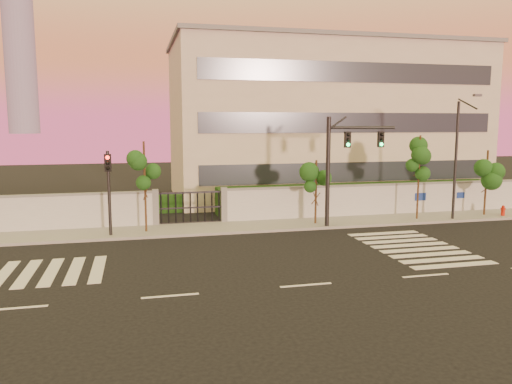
% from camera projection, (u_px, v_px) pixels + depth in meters
% --- Properties ---
extents(ground, '(120.00, 120.00, 0.00)m').
position_uv_depth(ground, '(306.00, 285.00, 18.58)').
color(ground, black).
rests_on(ground, ground).
extents(sidewalk, '(60.00, 3.00, 0.15)m').
position_uv_depth(sidewalk, '(246.00, 227.00, 28.68)').
color(sidewalk, gray).
rests_on(sidewalk, ground).
extents(perimeter_wall, '(60.00, 0.36, 2.20)m').
position_uv_depth(perimeter_wall, '(242.00, 205.00, 30.01)').
color(perimeter_wall, '#AFB2B7').
rests_on(perimeter_wall, ground).
extents(hedge_row, '(41.00, 4.25, 1.80)m').
position_uv_depth(hedge_row, '(249.00, 202.00, 32.93)').
color(hedge_row, black).
rests_on(hedge_row, ground).
extents(institutional_building, '(24.40, 12.40, 12.25)m').
position_uv_depth(institutional_building, '(322.00, 121.00, 40.98)').
color(institutional_building, beige).
rests_on(institutional_building, ground).
extents(distant_skyscraper, '(16.00, 16.00, 118.00)m').
position_uv_depth(distant_skyscraper, '(17.00, 16.00, 264.57)').
color(distant_skyscraper, slate).
rests_on(distant_skyscraper, ground).
extents(road_markings, '(57.00, 7.62, 0.02)m').
position_uv_depth(road_markings, '(243.00, 261.00, 21.83)').
color(road_markings, silver).
rests_on(road_markings, ground).
extents(street_tree_c, '(1.45, 1.15, 5.03)m').
position_uv_depth(street_tree_c, '(145.00, 166.00, 26.65)').
color(street_tree_c, '#382314').
rests_on(street_tree_c, ground).
extents(street_tree_d, '(1.46, 1.16, 3.86)m').
position_uv_depth(street_tree_d, '(316.00, 178.00, 28.94)').
color(street_tree_d, '#382314').
rests_on(street_tree_d, ground).
extents(street_tree_e, '(1.41, 1.12, 5.25)m').
position_uv_depth(street_tree_e, '(420.00, 158.00, 30.20)').
color(street_tree_e, '#382314').
rests_on(street_tree_e, ground).
extents(street_tree_f, '(1.58, 1.26, 4.28)m').
position_uv_depth(street_tree_f, '(487.00, 168.00, 31.64)').
color(street_tree_f, '#382314').
rests_on(street_tree_f, ground).
extents(traffic_signal_main, '(4.00, 0.79, 6.34)m').
position_uv_depth(traffic_signal_main, '(341.00, 158.00, 28.14)').
color(traffic_signal_main, black).
rests_on(traffic_signal_main, ground).
extents(traffic_signal_secondary, '(0.36, 0.34, 4.57)m').
position_uv_depth(traffic_signal_secondary, '(109.00, 183.00, 25.81)').
color(traffic_signal_secondary, black).
rests_on(traffic_signal_secondary, ground).
extents(streetlight_east, '(0.45, 1.83, 7.61)m').
position_uv_depth(streetlight_east, '(458.00, 154.00, 29.98)').
color(streetlight_east, black).
rests_on(streetlight_east, ground).
extents(fire_hydrant, '(0.32, 0.30, 0.81)m').
position_uv_depth(fire_hydrant, '(503.00, 212.00, 31.64)').
color(fire_hydrant, '#A81A0B').
rests_on(fire_hydrant, ground).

